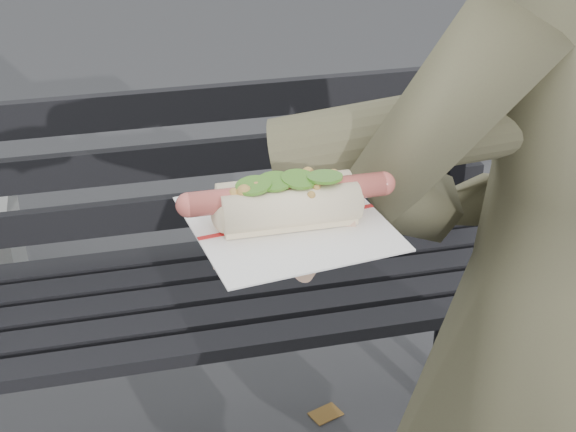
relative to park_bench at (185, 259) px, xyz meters
name	(u,v)px	position (x,y,z in m)	size (l,w,h in m)	color
park_bench	(185,259)	(0.00, 0.00, 0.00)	(1.50, 0.44, 0.88)	black
person	(557,324)	(0.41, -0.82, 0.33)	(0.62, 0.41, 1.71)	brown
held_hotdog	(444,143)	(0.21, -0.85, 0.63)	(0.63, 0.31, 0.20)	brown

